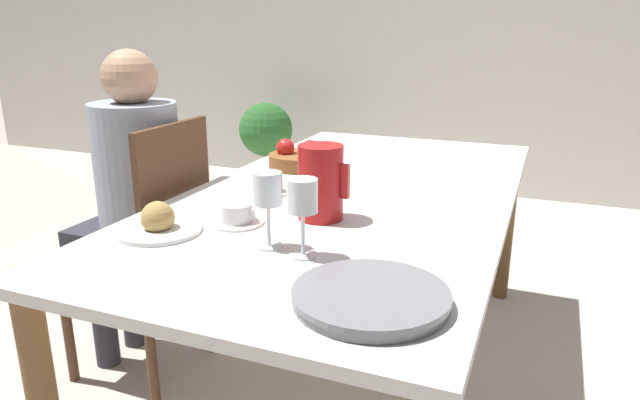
{
  "coord_description": "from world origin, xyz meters",
  "views": [
    {
      "loc": [
        0.59,
        -1.75,
        1.27
      ],
      "look_at": [
        0.0,
        -0.3,
        0.79
      ],
      "focal_mm": 32.0,
      "sensor_mm": 36.0,
      "label": 1
    }
  ],
  "objects_px": {
    "serving_tray": "(371,297)",
    "bread_plate": "(158,224)",
    "red_pitcher": "(321,182)",
    "fruit_bowl": "(298,158)",
    "chair_person_side": "(152,245)",
    "wine_glass_water": "(303,200)",
    "wine_glass_juice": "(268,193)",
    "teacup_near_person": "(237,215)",
    "person_seated": "(133,186)",
    "potted_plant": "(266,138)",
    "teacup_across": "(267,186)"
  },
  "relations": [
    {
      "from": "wine_glass_juice",
      "to": "fruit_bowl",
      "type": "distance_m",
      "value": 0.84
    },
    {
      "from": "chair_person_side",
      "to": "serving_tray",
      "type": "xyz_separation_m",
      "value": [
        0.99,
        -0.56,
        0.24
      ]
    },
    {
      "from": "potted_plant",
      "to": "teacup_across",
      "type": "bearing_deg",
      "value": -62.43
    },
    {
      "from": "person_seated",
      "to": "teacup_across",
      "type": "xyz_separation_m",
      "value": [
        0.53,
        0.03,
        0.05
      ]
    },
    {
      "from": "red_pitcher",
      "to": "potted_plant",
      "type": "bearing_deg",
      "value": 120.54
    },
    {
      "from": "wine_glass_juice",
      "to": "fruit_bowl",
      "type": "height_order",
      "value": "wine_glass_juice"
    },
    {
      "from": "bread_plate",
      "to": "fruit_bowl",
      "type": "height_order",
      "value": "fruit_bowl"
    },
    {
      "from": "bread_plate",
      "to": "chair_person_side",
      "type": "bearing_deg",
      "value": 132.14
    },
    {
      "from": "chair_person_side",
      "to": "fruit_bowl",
      "type": "xyz_separation_m",
      "value": [
        0.39,
        0.42,
        0.27
      ]
    },
    {
      "from": "red_pitcher",
      "to": "teacup_across",
      "type": "distance_m",
      "value": 0.33
    },
    {
      "from": "fruit_bowl",
      "to": "serving_tray",
      "type": "bearing_deg",
      "value": -58.58
    },
    {
      "from": "bread_plate",
      "to": "fruit_bowl",
      "type": "relative_size",
      "value": 1.01
    },
    {
      "from": "chair_person_side",
      "to": "serving_tray",
      "type": "relative_size",
      "value": 3.02
    },
    {
      "from": "chair_person_side",
      "to": "wine_glass_water",
      "type": "xyz_separation_m",
      "value": [
        0.77,
        -0.39,
        0.37
      ]
    },
    {
      "from": "serving_tray",
      "to": "bread_plate",
      "type": "relative_size",
      "value": 1.39
    },
    {
      "from": "chair_person_side",
      "to": "potted_plant",
      "type": "height_order",
      "value": "chair_person_side"
    },
    {
      "from": "red_pitcher",
      "to": "chair_person_side",
      "type": "bearing_deg",
      "value": 171.06
    },
    {
      "from": "chair_person_side",
      "to": "person_seated",
      "type": "xyz_separation_m",
      "value": [
        -0.09,
        0.04,
        0.2
      ]
    },
    {
      "from": "wine_glass_water",
      "to": "potted_plant",
      "type": "relative_size",
      "value": 0.27
    },
    {
      "from": "chair_person_side",
      "to": "teacup_near_person",
      "type": "distance_m",
      "value": 0.61
    },
    {
      "from": "teacup_near_person",
      "to": "fruit_bowl",
      "type": "xyz_separation_m",
      "value": [
        -0.11,
        0.66,
        0.01
      ]
    },
    {
      "from": "bread_plate",
      "to": "potted_plant",
      "type": "xyz_separation_m",
      "value": [
        -1.12,
        2.78,
        -0.34
      ]
    },
    {
      "from": "red_pitcher",
      "to": "serving_tray",
      "type": "distance_m",
      "value": 0.55
    },
    {
      "from": "person_seated",
      "to": "red_pitcher",
      "type": "relative_size",
      "value": 5.59
    },
    {
      "from": "wine_glass_water",
      "to": "fruit_bowl",
      "type": "bearing_deg",
      "value": 115.04
    },
    {
      "from": "wine_glass_juice",
      "to": "teacup_across",
      "type": "height_order",
      "value": "wine_glass_juice"
    },
    {
      "from": "fruit_bowl",
      "to": "person_seated",
      "type": "bearing_deg",
      "value": -141.34
    },
    {
      "from": "serving_tray",
      "to": "teacup_across",
      "type": "bearing_deg",
      "value": 131.37
    },
    {
      "from": "fruit_bowl",
      "to": "teacup_across",
      "type": "bearing_deg",
      "value": -82.1
    },
    {
      "from": "serving_tray",
      "to": "fruit_bowl",
      "type": "distance_m",
      "value": 1.15
    },
    {
      "from": "wine_glass_water",
      "to": "wine_glass_juice",
      "type": "relative_size",
      "value": 0.99
    },
    {
      "from": "red_pitcher",
      "to": "serving_tray",
      "type": "xyz_separation_m",
      "value": [
        0.29,
        -0.45,
        -0.09
      ]
    },
    {
      "from": "red_pitcher",
      "to": "fruit_bowl",
      "type": "distance_m",
      "value": 0.62
    },
    {
      "from": "wine_glass_juice",
      "to": "bread_plate",
      "type": "distance_m",
      "value": 0.34
    },
    {
      "from": "teacup_near_person",
      "to": "potted_plant",
      "type": "xyz_separation_m",
      "value": [
        -1.28,
        2.64,
        -0.34
      ]
    },
    {
      "from": "bread_plate",
      "to": "red_pitcher",
      "type": "bearing_deg",
      "value": 36.96
    },
    {
      "from": "person_seated",
      "to": "teacup_near_person",
      "type": "height_order",
      "value": "person_seated"
    },
    {
      "from": "person_seated",
      "to": "potted_plant",
      "type": "height_order",
      "value": "person_seated"
    },
    {
      "from": "teacup_near_person",
      "to": "fruit_bowl",
      "type": "bearing_deg",
      "value": 99.48
    },
    {
      "from": "wine_glass_water",
      "to": "wine_glass_juice",
      "type": "bearing_deg",
      "value": 168.22
    },
    {
      "from": "wine_glass_juice",
      "to": "teacup_near_person",
      "type": "bearing_deg",
      "value": 142.95
    },
    {
      "from": "wine_glass_juice",
      "to": "serving_tray",
      "type": "distance_m",
      "value": 0.4
    },
    {
      "from": "red_pitcher",
      "to": "teacup_near_person",
      "type": "xyz_separation_m",
      "value": [
        -0.2,
        -0.13,
        -0.08
      ]
    },
    {
      "from": "teacup_across",
      "to": "teacup_near_person",
      "type": "bearing_deg",
      "value": -78.68
    },
    {
      "from": "red_pitcher",
      "to": "teacup_near_person",
      "type": "distance_m",
      "value": 0.25
    },
    {
      "from": "red_pitcher",
      "to": "wine_glass_juice",
      "type": "distance_m",
      "value": 0.26
    },
    {
      "from": "person_seated",
      "to": "wine_glass_juice",
      "type": "bearing_deg",
      "value": -117.85
    },
    {
      "from": "teacup_near_person",
      "to": "teacup_across",
      "type": "distance_m",
      "value": 0.31
    },
    {
      "from": "wine_glass_water",
      "to": "teacup_across",
      "type": "xyz_separation_m",
      "value": [
        -0.33,
        0.45,
        -0.12
      ]
    },
    {
      "from": "teacup_near_person",
      "to": "chair_person_side",
      "type": "bearing_deg",
      "value": 154.45
    }
  ]
}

